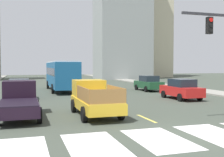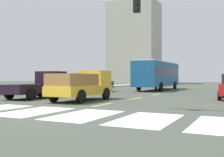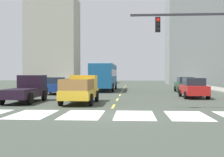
{
  "view_description": "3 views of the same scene",
  "coord_description": "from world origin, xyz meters",
  "views": [
    {
      "loc": [
        -6.21,
        -9.64,
        2.84
      ],
      "look_at": [
        -0.25,
        9.38,
        1.92
      ],
      "focal_mm": 44.75,
      "sensor_mm": 36.0,
      "label": 1
    },
    {
      "loc": [
        7.07,
        -9.32,
        1.51
      ],
      "look_at": [
        -2.58,
        10.41,
        1.41
      ],
      "focal_mm": 44.07,
      "sensor_mm": 36.0,
      "label": 2
    },
    {
      "loc": [
        1.19,
        -14.69,
        2.04
      ],
      "look_at": [
        -0.27,
        6.63,
        1.72
      ],
      "focal_mm": 47.55,
      "sensor_mm": 36.0,
      "label": 3
    }
  ],
  "objects": [
    {
      "name": "ground_plane",
      "position": [
        0.0,
        0.0,
        0.0
      ],
      "size": [
        160.0,
        160.0,
        0.0
      ],
      "primitive_type": "plane",
      "color": "#40483D"
    },
    {
      "name": "sidewalk_left",
      "position": [
        -12.38,
        18.0,
        0.07
      ],
      "size": [
        3.02,
        110.0,
        0.15
      ],
      "primitive_type": "cube",
      "color": "gray",
      "rests_on": "ground"
    },
    {
      "name": "crosswalk_stripe_3",
      "position": [
        -1.3,
        0.0,
        0.0
      ],
      "size": [
        1.96,
        3.58,
        0.01
      ],
      "primitive_type": "cube",
      "color": "white",
      "rests_on": "ground"
    },
    {
      "name": "crosswalk_stripe_4",
      "position": [
        1.3,
        0.0,
        0.0
      ],
      "size": [
        1.96,
        3.58,
        0.01
      ],
      "primitive_type": "cube",
      "color": "white",
      "rests_on": "ground"
    },
    {
      "name": "crosswalk_stripe_5",
      "position": [
        3.89,
        0.0,
        0.0
      ],
      "size": [
        1.96,
        3.58,
        0.01
      ],
      "primitive_type": "cube",
      "color": "white",
      "rests_on": "ground"
    },
    {
      "name": "lane_dash_0",
      "position": [
        0.0,
        4.0,
        0.0
      ],
      "size": [
        0.16,
        2.4,
        0.01
      ],
      "primitive_type": "cube",
      "color": "#DAC94E",
      "rests_on": "ground"
    },
    {
      "name": "lane_dash_1",
      "position": [
        0.0,
        9.0,
        0.0
      ],
      "size": [
        0.16,
        2.4,
        0.01
      ],
      "primitive_type": "cube",
      "color": "#DAC94E",
      "rests_on": "ground"
    },
    {
      "name": "lane_dash_2",
      "position": [
        0.0,
        14.0,
        0.0
      ],
      "size": [
        0.16,
        2.4,
        0.01
      ],
      "primitive_type": "cube",
      "color": "#DAC94E",
      "rests_on": "ground"
    },
    {
      "name": "lane_dash_3",
      "position": [
        0.0,
        19.0,
        0.0
      ],
      "size": [
        0.16,
        2.4,
        0.01
      ],
      "primitive_type": "cube",
      "color": "#DAC94E",
      "rests_on": "ground"
    },
    {
      "name": "lane_dash_4",
      "position": [
        0.0,
        24.0,
        0.0
      ],
      "size": [
        0.16,
        2.4,
        0.01
      ],
      "primitive_type": "cube",
      "color": "#DAC94E",
      "rests_on": "ground"
    },
    {
      "name": "lane_dash_5",
      "position": [
        0.0,
        29.0,
        0.0
      ],
      "size": [
        0.16,
        2.4,
        0.01
      ],
      "primitive_type": "cube",
      "color": "#DAC94E",
      "rests_on": "ground"
    },
    {
      "name": "lane_dash_6",
      "position": [
        0.0,
        34.0,
        0.0
      ],
      "size": [
        0.16,
        2.4,
        0.01
      ],
      "primitive_type": "cube",
      "color": "#DAC94E",
      "rests_on": "ground"
    },
    {
      "name": "lane_dash_7",
      "position": [
        0.0,
        39.0,
        0.0
      ],
      "size": [
        0.16,
        2.4,
        0.01
      ],
      "primitive_type": "cube",
      "color": "#DAC94E",
      "rests_on": "ground"
    },
    {
      "name": "pickup_stakebed",
      "position": [
        -2.42,
        6.05,
        0.94
      ],
      "size": [
        2.18,
        5.2,
        1.96
      ],
      "rotation": [
        0.0,
        0.0,
        0.05
      ],
      "color": "gold",
      "rests_on": "ground"
    },
    {
      "name": "pickup_dark",
      "position": [
        -6.53,
        6.53,
        0.92
      ],
      "size": [
        2.18,
        5.2,
        1.96
      ],
      "rotation": [
        0.0,
        0.0,
        -0.04
      ],
      "color": "black",
      "rests_on": "ground"
    },
    {
      "name": "city_bus",
      "position": [
        -2.28,
        22.03,
        1.95
      ],
      "size": [
        2.72,
        10.8,
        3.32
      ],
      "rotation": [
        0.0,
        0.0,
        -0.01
      ],
      "color": "#195788",
      "rests_on": "ground"
    },
    {
      "name": "sedan_near_right",
      "position": [
        -6.69,
        15.17,
        0.86
      ],
      "size": [
        2.02,
        4.4,
        1.72
      ],
      "rotation": [
        0.0,
        0.0,
        -0.0
      ],
      "color": "navy",
      "rests_on": "ground"
    },
    {
      "name": "block_mid_left",
      "position": [
        -16.63,
        50.95,
        9.48
      ],
      "size": [
        11.06,
        8.07,
        18.96
      ],
      "primitive_type": "cube",
      "color": "#A9A797",
      "rests_on": "ground"
    }
  ]
}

